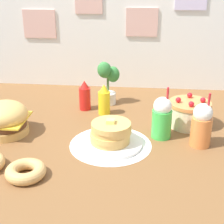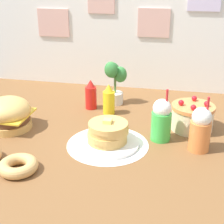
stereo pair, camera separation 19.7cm
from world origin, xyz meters
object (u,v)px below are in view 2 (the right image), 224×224
object	(u,v)px
cream_soda_cup	(161,120)
potted_plant	(115,81)
ketchup_bottle	(91,95)
layer_cake	(192,117)
donut_chocolate	(18,166)
orange_float_cup	(200,129)
burger	(8,114)
pancake_stack	(108,135)
mustard_bottle	(109,100)

from	to	relation	value
cream_soda_cup	potted_plant	size ratio (longest dim) A/B	0.98
ketchup_bottle	cream_soda_cup	xyz separation A→B (m)	(0.51, -0.37, 0.03)
layer_cake	donut_chocolate	distance (m)	1.05
cream_soda_cup	orange_float_cup	bearing A→B (deg)	-19.85
donut_chocolate	layer_cake	bearing A→B (deg)	38.22
burger	pancake_stack	bearing A→B (deg)	-7.13
layer_cake	cream_soda_cup	size ratio (longest dim) A/B	0.83
burger	donut_chocolate	xyz separation A→B (m)	(0.27, -0.43, -0.06)
mustard_bottle	cream_soda_cup	bearing A→B (deg)	-39.20
ketchup_bottle	potted_plant	xyz separation A→B (m)	(0.14, 0.12, 0.07)
ketchup_bottle	potted_plant	world-z (taller)	potted_plant
orange_float_cup	donut_chocolate	xyz separation A→B (m)	(-0.86, -0.40, -0.09)
mustard_bottle	orange_float_cup	distance (m)	0.70
layer_cake	orange_float_cup	distance (m)	0.26
layer_cake	mustard_bottle	size ratio (longest dim) A/B	1.25
pancake_stack	potted_plant	xyz separation A→B (m)	(-0.08, 0.61, 0.11)
ketchup_bottle	burger	bearing A→B (deg)	-134.84
ketchup_bottle	orange_float_cup	distance (m)	0.85
cream_soda_cup	donut_chocolate	xyz separation A→B (m)	(-0.65, -0.47, -0.09)
layer_cake	donut_chocolate	xyz separation A→B (m)	(-0.83, -0.65, -0.05)
ketchup_bottle	potted_plant	size ratio (longest dim) A/B	0.66
cream_soda_cup	orange_float_cup	size ratio (longest dim) A/B	1.00
potted_plant	burger	bearing A→B (deg)	-136.02
layer_cake	potted_plant	size ratio (longest dim) A/B	0.82
layer_cake	orange_float_cup	size ratio (longest dim) A/B	0.83
burger	mustard_bottle	xyz separation A→B (m)	(0.55, 0.34, 0.00)
mustard_bottle	orange_float_cup	size ratio (longest dim) A/B	0.67
ketchup_bottle	mustard_bottle	world-z (taller)	same
layer_cake	cream_soda_cup	bearing A→B (deg)	-134.93
pancake_stack	mustard_bottle	xyz separation A→B (m)	(-0.09, 0.42, 0.04)
burger	cream_soda_cup	size ratio (longest dim) A/B	0.88
pancake_stack	donut_chocolate	xyz separation A→B (m)	(-0.37, -0.35, -0.03)
ketchup_bottle	layer_cake	bearing A→B (deg)	-15.52
donut_chocolate	mustard_bottle	bearing A→B (deg)	70.15
layer_cake	ketchup_bottle	size ratio (longest dim) A/B	1.25
mustard_bottle	potted_plant	xyz separation A→B (m)	(0.00, 0.19, 0.07)
pancake_stack	ketchup_bottle	xyz separation A→B (m)	(-0.23, 0.49, 0.04)
cream_soda_cup	layer_cake	bearing A→B (deg)	45.07
layer_cake	ketchup_bottle	world-z (taller)	ketchup_bottle
pancake_stack	potted_plant	bearing A→B (deg)	97.86
layer_cake	potted_plant	world-z (taller)	potted_plant
burger	orange_float_cup	size ratio (longest dim) A/B	0.88
pancake_stack	potted_plant	distance (m)	0.63
pancake_stack	cream_soda_cup	xyz separation A→B (m)	(0.28, 0.12, 0.06)
orange_float_cup	donut_chocolate	world-z (taller)	orange_float_cup
orange_float_cup	potted_plant	world-z (taller)	potted_plant
burger	orange_float_cup	xyz separation A→B (m)	(1.13, -0.03, 0.03)
burger	pancake_stack	distance (m)	0.64
ketchup_bottle	cream_soda_cup	size ratio (longest dim) A/B	0.67
orange_float_cup	potted_plant	xyz separation A→B (m)	(-0.58, 0.57, 0.05)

